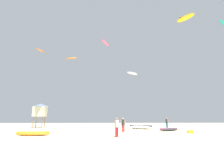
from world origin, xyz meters
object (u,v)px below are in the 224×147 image
object	(u,v)px
kite_grounded_far	(33,134)
kite_aloft_2	(105,43)
person_left	(123,124)
kite_grounded_near	(140,127)
kite_grounded_mid	(169,129)
kite_aloft_6	(185,18)
kite_aloft_3	(40,50)
person_midground	(167,122)
kite_aloft_4	(133,73)
cooler_box	(190,132)
kite_aloft_7	(222,22)
person_foreground	(117,125)
kite_aloft_5	(186,17)
kite_aloft_0	(71,58)
lifeguard_tower	(40,110)

from	to	relation	value
kite_grounded_far	kite_aloft_2	size ratio (longest dim) A/B	0.97
person_left	kite_grounded_near	bearing A→B (deg)	153.33
person_left	kite_grounded_mid	size ratio (longest dim) A/B	0.49
kite_grounded_far	kite_aloft_6	world-z (taller)	kite_aloft_6
kite_grounded_far	kite_aloft_3	distance (m)	41.16
person_midground	kite_grounded_near	size ratio (longest dim) A/B	0.37
kite_grounded_near	kite_aloft_2	bearing A→B (deg)	150.97
person_midground	kite_aloft_4	world-z (taller)	kite_aloft_4
cooler_box	kite_aloft_6	size ratio (longest dim) A/B	0.14
kite_aloft_3	kite_aloft_6	distance (m)	39.37
kite_aloft_3	kite_aloft_6	xyz separation A→B (m)	(34.68, -18.63, 0.71)
kite_grounded_near	kite_aloft_2	size ratio (longest dim) A/B	1.42
kite_aloft_2	kite_aloft_7	size ratio (longest dim) A/B	1.25
kite_aloft_2	kite_aloft_4	size ratio (longest dim) A/B	0.91
kite_grounded_mid	kite_grounded_far	size ratio (longest dim) A/B	1.05
kite_grounded_near	kite_grounded_far	size ratio (longest dim) A/B	1.46
person_foreground	cooler_box	distance (m)	9.09
kite_grounded_mid	kite_aloft_2	size ratio (longest dim) A/B	1.02
kite_grounded_mid	kite_aloft_7	size ratio (longest dim) A/B	1.28
kite_grounded_near	kite_aloft_6	distance (m)	24.06
person_midground	kite_aloft_7	bearing A→B (deg)	139.73
kite_aloft_2	kite_aloft_4	xyz separation A→B (m)	(7.05, 12.29, -2.79)
person_midground	person_left	distance (m)	12.41
kite_grounded_far	cooler_box	xyz separation A→B (m)	(15.77, 2.18, -0.02)
kite_aloft_5	kite_aloft_0	bearing A→B (deg)	164.17
person_midground	kite_aloft_5	distance (m)	31.00
person_midground	kite_aloft_5	size ratio (longest dim) A/B	0.47
person_foreground	cooler_box	size ratio (longest dim) A/B	2.90
kite_aloft_0	kite_aloft_3	world-z (taller)	kite_aloft_3
person_foreground	kite_aloft_4	size ratio (longest dim) A/B	0.46
kite_aloft_7	kite_aloft_3	bearing A→B (deg)	153.01
lifeguard_tower	kite_aloft_0	world-z (taller)	kite_aloft_0
person_midground	kite_aloft_3	xyz separation A→B (m)	(-28.99, 19.84, 19.72)
kite_grounded_far	lifeguard_tower	world-z (taller)	lifeguard_tower
kite_grounded_near	person_left	bearing A→B (deg)	-117.63
person_foreground	kite_aloft_2	world-z (taller)	kite_aloft_2
person_foreground	cooler_box	bearing A→B (deg)	-115.36
kite_aloft_4	kite_aloft_6	xyz separation A→B (m)	(9.19, -11.49, 8.93)
lifeguard_tower	kite_aloft_2	bearing A→B (deg)	-9.63
kite_aloft_0	kite_aloft_4	distance (m)	19.08
person_midground	kite_aloft_6	world-z (taller)	kite_aloft_6
kite_aloft_0	kite_aloft_3	bearing A→B (deg)	-179.19
person_left	kite_grounded_far	size ratio (longest dim) A/B	0.51
cooler_box	kite_aloft_7	world-z (taller)	kite_aloft_7
person_left	kite_aloft_0	xyz separation A→B (m)	(-11.60, 29.03, 17.61)
kite_grounded_far	kite_aloft_5	xyz separation A→B (m)	(28.28, 25.03, 27.59)
kite_grounded_far	kite_aloft_0	world-z (taller)	kite_aloft_0
kite_grounded_near	cooler_box	size ratio (longest dim) A/B	8.27
kite_aloft_7	lifeguard_tower	bearing A→B (deg)	174.51
kite_aloft_4	kite_aloft_7	bearing A→B (deg)	-41.79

